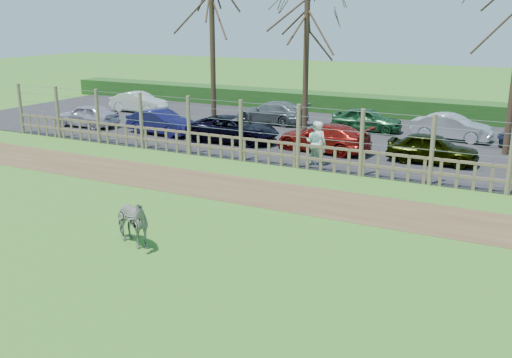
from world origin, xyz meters
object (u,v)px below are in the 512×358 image
at_px(car_1, 161,122).
at_px(car_7, 139,102).
at_px(car_4, 433,148).
at_px(tree_mid, 307,34).
at_px(car_0, 87,115).
at_px(car_11, 452,127).
at_px(car_2, 233,129).
at_px(visitor_a, 319,143).
at_px(visitor_b, 316,143).
at_px(car_3, 324,137).
at_px(car_10, 367,119).
at_px(car_9, 272,112).
at_px(tree_left, 212,18).
at_px(zebra, 129,222).

bearing_deg(car_1, car_7, 52.93).
relative_size(car_4, car_7, 0.97).
distance_m(tree_mid, car_0, 12.34).
bearing_deg(car_0, car_11, 104.64).
xyz_separation_m(car_1, car_2, (4.07, 0.06, 0.00)).
xyz_separation_m(visitor_a, visitor_b, (-0.16, 0.07, 0.00)).
bearing_deg(tree_mid, car_11, 21.69).
bearing_deg(visitor_b, car_3, -73.68).
height_order(car_3, car_11, same).
height_order(car_0, car_10, same).
bearing_deg(visitor_a, car_9, -36.34).
bearing_deg(car_2, car_9, 1.25).
relative_size(tree_mid, car_2, 1.58).
bearing_deg(tree_left, car_10, 28.88).
relative_size(car_0, car_9, 0.85).
distance_m(car_2, car_4, 9.02).
distance_m(tree_left, car_3, 8.24).
distance_m(car_1, car_2, 4.07).
bearing_deg(car_11, tree_mid, 116.63).
xyz_separation_m(car_1, car_11, (13.03, 5.19, 0.00)).
bearing_deg(tree_mid, car_3, -52.16).
height_order(zebra, car_11, zebra).
xyz_separation_m(visitor_a, car_4, (3.92, 2.33, -0.26)).
bearing_deg(zebra, car_9, 31.97).
distance_m(visitor_b, car_10, 7.44).
relative_size(car_1, car_3, 0.88).
distance_m(visitor_b, car_3, 2.31).
bearing_deg(car_9, car_0, -51.37).
bearing_deg(visitor_b, zebra, 86.46).
xyz_separation_m(tree_mid, car_2, (-2.52, -2.56, -4.23)).
relative_size(car_1, car_10, 1.03).
height_order(visitor_a, car_2, visitor_a).
bearing_deg(visitor_b, car_2, -19.88).
distance_m(zebra, car_1, 14.28).
relative_size(car_1, car_11, 1.00).
bearing_deg(car_0, tree_left, 102.68).
bearing_deg(car_3, car_11, 144.22).
bearing_deg(visitor_a, car_10, -71.28).
height_order(car_1, car_7, same).
relative_size(car_3, car_11, 1.14).
distance_m(car_2, car_10, 7.16).
distance_m(car_0, car_1, 4.67).
relative_size(car_0, car_2, 0.82).
xyz_separation_m(visitor_a, car_9, (-5.57, 7.35, -0.26)).
xyz_separation_m(tree_mid, car_0, (-11.25, -2.79, -4.23)).
distance_m(zebra, car_3, 12.16).
distance_m(tree_mid, car_3, 5.24).
xyz_separation_m(tree_mid, car_4, (6.50, -2.43, -4.23)).
relative_size(visitor_b, car_3, 0.42).
distance_m(tree_left, tree_mid, 4.67).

